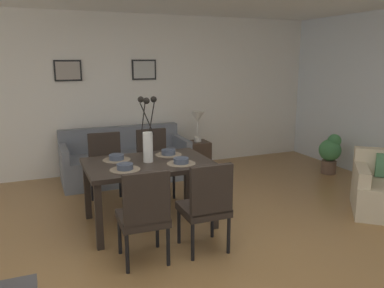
{
  "coord_description": "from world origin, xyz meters",
  "views": [
    {
      "loc": [
        -1.33,
        -3.15,
        1.88
      ],
      "look_at": [
        0.37,
        0.95,
        0.89
      ],
      "focal_mm": 35.93,
      "sensor_mm": 36.0,
      "label": 1
    }
  ],
  "objects_px": {
    "sofa": "(125,162)",
    "potted_plant": "(330,152)",
    "bowl_far_left": "(181,160)",
    "table_lamp": "(198,120)",
    "dining_chair_near_right": "(107,165)",
    "framed_picture_left": "(68,71)",
    "bowl_near_left": "(125,166)",
    "bowl_far_right": "(168,152)",
    "side_table": "(198,157)",
    "framed_picture_center": "(144,70)",
    "bowl_near_right": "(117,157)",
    "dining_chair_near_left": "(144,212)",
    "dining_table": "(149,169)",
    "dining_chair_far_left": "(206,203)",
    "centerpiece_vase": "(148,137)",
    "dining_chair_far_right": "(154,159)"
  },
  "relations": [
    {
      "from": "dining_chair_near_right",
      "to": "bowl_near_left",
      "type": "distance_m",
      "value": 1.12
    },
    {
      "from": "bowl_near_left",
      "to": "bowl_far_right",
      "type": "xyz_separation_m",
      "value": [
        0.63,
        0.43,
        0.0
      ]
    },
    {
      "from": "bowl_near_left",
      "to": "framed_picture_left",
      "type": "distance_m",
      "value": 2.66
    },
    {
      "from": "bowl_near_left",
      "to": "potted_plant",
      "type": "distance_m",
      "value": 3.8
    },
    {
      "from": "bowl_near_right",
      "to": "side_table",
      "type": "distance_m",
      "value": 2.3
    },
    {
      "from": "dining_chair_far_right",
      "to": "dining_chair_near_left",
      "type": "bearing_deg",
      "value": -109.75
    },
    {
      "from": "dining_chair_near_left",
      "to": "bowl_far_right",
      "type": "bearing_deg",
      "value": 60.48
    },
    {
      "from": "dining_chair_far_right",
      "to": "bowl_near_right",
      "type": "height_order",
      "value": "dining_chair_far_right"
    },
    {
      "from": "centerpiece_vase",
      "to": "bowl_far_right",
      "type": "relative_size",
      "value": 4.32
    },
    {
      "from": "bowl_far_left",
      "to": "table_lamp",
      "type": "height_order",
      "value": "table_lamp"
    },
    {
      "from": "dining_chair_near_left",
      "to": "dining_chair_near_right",
      "type": "height_order",
      "value": "same"
    },
    {
      "from": "bowl_near_left",
      "to": "potted_plant",
      "type": "height_order",
      "value": "bowl_near_left"
    },
    {
      "from": "dining_chair_near_right",
      "to": "framed_picture_center",
      "type": "xyz_separation_m",
      "value": [
        0.93,
        1.39,
        1.19
      ]
    },
    {
      "from": "dining_chair_near_right",
      "to": "bowl_far_left",
      "type": "xyz_separation_m",
      "value": [
        0.64,
        -1.09,
        0.27
      ]
    },
    {
      "from": "bowl_near_left",
      "to": "side_table",
      "type": "relative_size",
      "value": 0.33
    },
    {
      "from": "table_lamp",
      "to": "framed_picture_center",
      "type": "height_order",
      "value": "framed_picture_center"
    },
    {
      "from": "bowl_far_left",
      "to": "framed_picture_center",
      "type": "distance_m",
      "value": 2.66
    },
    {
      "from": "framed_picture_center",
      "to": "bowl_far_left",
      "type": "bearing_deg",
      "value": -96.75
    },
    {
      "from": "potted_plant",
      "to": "sofa",
      "type": "bearing_deg",
      "value": 162.41
    },
    {
      "from": "table_lamp",
      "to": "potted_plant",
      "type": "xyz_separation_m",
      "value": [
        1.99,
        -0.94,
        -0.52
      ]
    },
    {
      "from": "centerpiece_vase",
      "to": "sofa",
      "type": "height_order",
      "value": "centerpiece_vase"
    },
    {
      "from": "side_table",
      "to": "potted_plant",
      "type": "bearing_deg",
      "value": -25.4
    },
    {
      "from": "framed_picture_center",
      "to": "bowl_near_left",
      "type": "bearing_deg",
      "value": -110.41
    },
    {
      "from": "framed_picture_center",
      "to": "side_table",
      "type": "bearing_deg",
      "value": -36.98
    },
    {
      "from": "side_table",
      "to": "dining_chair_near_right",
      "type": "bearing_deg",
      "value": -153.46
    },
    {
      "from": "sofa",
      "to": "potted_plant",
      "type": "bearing_deg",
      "value": -17.59
    },
    {
      "from": "dining_chair_far_right",
      "to": "framed_picture_center",
      "type": "bearing_deg",
      "value": 78.89
    },
    {
      "from": "bowl_far_left",
      "to": "sofa",
      "type": "relative_size",
      "value": 0.09
    },
    {
      "from": "dining_chair_far_left",
      "to": "bowl_near_right",
      "type": "xyz_separation_m",
      "value": [
        -0.64,
        1.09,
        0.27
      ]
    },
    {
      "from": "table_lamp",
      "to": "centerpiece_vase",
      "type": "bearing_deg",
      "value": -128.24
    },
    {
      "from": "bowl_near_left",
      "to": "dining_table",
      "type": "bearing_deg",
      "value": 34.3
    },
    {
      "from": "dining_chair_near_left",
      "to": "table_lamp",
      "type": "height_order",
      "value": "table_lamp"
    },
    {
      "from": "dining_chair_far_right",
      "to": "bowl_near_right",
      "type": "relative_size",
      "value": 5.41
    },
    {
      "from": "sofa",
      "to": "framed_picture_left",
      "type": "relative_size",
      "value": 4.7
    },
    {
      "from": "side_table",
      "to": "framed_picture_center",
      "type": "relative_size",
      "value": 1.27
    },
    {
      "from": "dining_chair_far_left",
      "to": "bowl_near_left",
      "type": "bearing_deg",
      "value": 134.17
    },
    {
      "from": "dining_chair_near_left",
      "to": "potted_plant",
      "type": "xyz_separation_m",
      "value": [
        3.63,
        1.63,
        -0.14
      ]
    },
    {
      "from": "dining_chair_near_right",
      "to": "framed_picture_left",
      "type": "height_order",
      "value": "framed_picture_left"
    },
    {
      "from": "centerpiece_vase",
      "to": "bowl_near_right",
      "type": "relative_size",
      "value": 4.32
    },
    {
      "from": "dining_table",
      "to": "centerpiece_vase",
      "type": "relative_size",
      "value": 1.9
    },
    {
      "from": "sofa",
      "to": "dining_chair_near_right",
      "type": "bearing_deg",
      "value": -116.04
    },
    {
      "from": "dining_chair_far_left",
      "to": "framed_picture_center",
      "type": "xyz_separation_m",
      "value": [
        0.28,
        3.14,
        1.19
      ]
    },
    {
      "from": "dining_chair_far_left",
      "to": "dining_chair_far_right",
      "type": "height_order",
      "value": "same"
    },
    {
      "from": "dining_chair_near_left",
      "to": "centerpiece_vase",
      "type": "xyz_separation_m",
      "value": [
        0.3,
        0.86,
        0.51
      ]
    },
    {
      "from": "centerpiece_vase",
      "to": "side_table",
      "type": "bearing_deg",
      "value": 51.76
    },
    {
      "from": "sofa",
      "to": "bowl_near_right",
      "type": "bearing_deg",
      "value": -105.55
    },
    {
      "from": "dining_chair_near_right",
      "to": "centerpiece_vase",
      "type": "height_order",
      "value": "centerpiece_vase"
    },
    {
      "from": "dining_chair_far_left",
      "to": "dining_chair_far_right",
      "type": "bearing_deg",
      "value": 89.43
    },
    {
      "from": "side_table",
      "to": "dining_chair_near_left",
      "type": "bearing_deg",
      "value": -122.56
    },
    {
      "from": "bowl_far_right",
      "to": "bowl_near_left",
      "type": "bearing_deg",
      "value": -145.7
    }
  ]
}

